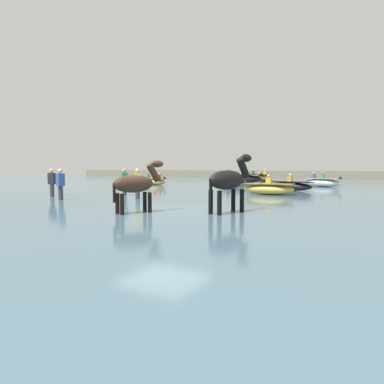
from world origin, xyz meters
name	(u,v)px	position (x,y,z in m)	size (l,w,h in m)	color
ground_plane	(164,220)	(0.00, 0.00, 0.00)	(120.00, 120.00, 0.00)	#756B56
water_surface	(261,194)	(0.00, 10.00, 0.14)	(90.00, 90.00, 0.28)	#476675
horse_lead_dark_bay	(136,185)	(-0.55, -0.71, 1.12)	(1.00, 1.71, 1.90)	#382319
horse_trailing_black	(229,182)	(1.92, 0.67, 1.24)	(0.94, 1.92, 2.10)	black
boat_distant_west	(155,181)	(-10.19, 13.85, 0.57)	(2.63, 1.47, 1.00)	gold
boat_near_starboard	(268,189)	(0.92, 8.32, 0.58)	(2.63, 0.99, 1.05)	gold
boat_distant_east	(241,179)	(-4.89, 19.55, 0.70)	(3.96, 3.73, 1.30)	black
boat_near_port	(322,182)	(2.22, 17.57, 0.60)	(2.95, 1.89, 1.09)	silver
boat_far_inshore	(289,186)	(1.09, 12.06, 0.56)	(3.07, 1.57, 1.03)	black
boat_mid_outer	(263,178)	(-4.80, 25.90, 0.66)	(1.63, 4.24, 1.23)	gold
person_wading_mid	(52,184)	(-7.83, 2.05, 0.87)	(0.36, 0.28, 1.63)	#383842
person_onlooker_right	(61,186)	(-6.10, 1.12, 0.87)	(0.21, 0.33, 1.63)	#383842
person_spectator_far	(138,186)	(-3.50, 3.12, 0.87)	(0.38, 0.35, 1.63)	#383842
person_onlooker_left	(124,184)	(-5.37, 4.44, 0.87)	(0.33, 0.38, 1.63)	#383842
far_shoreline	(326,176)	(0.00, 36.04, 0.67)	(80.00, 2.40, 1.33)	gray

